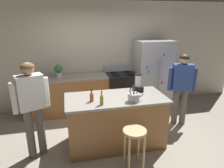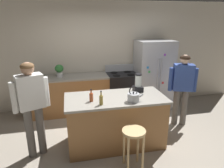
# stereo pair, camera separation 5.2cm
# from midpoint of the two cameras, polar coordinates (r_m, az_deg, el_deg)

# --- Properties ---
(ground_plane) EXTENTS (14.00, 14.00, 0.00)m
(ground_plane) POSITION_cam_midpoint_polar(r_m,az_deg,el_deg) (4.05, 1.31, -16.16)
(ground_plane) COLOR #9E9384
(back_wall) EXTENTS (8.00, 0.10, 2.70)m
(back_wall) POSITION_cam_midpoint_polar(r_m,az_deg,el_deg) (5.35, -3.46, 7.97)
(back_wall) COLOR beige
(back_wall) RESTS_ON ground_plane
(kitchen_island) EXTENTS (1.78, 0.86, 0.94)m
(kitchen_island) POSITION_cam_midpoint_polar(r_m,az_deg,el_deg) (3.81, 1.36, -10.26)
(kitchen_island) COLOR #9E6B3D
(kitchen_island) RESTS_ON ground_plane
(back_counter_run) EXTENTS (2.00, 0.64, 0.94)m
(back_counter_run) POSITION_cam_midpoint_polar(r_m,az_deg,el_deg) (5.14, -11.45, -2.98)
(back_counter_run) COLOR #9E6B3D
(back_counter_run) RESTS_ON ground_plane
(refrigerator) EXTENTS (0.90, 0.73, 1.76)m
(refrigerator) POSITION_cam_midpoint_polar(r_m,az_deg,el_deg) (5.40, 11.72, 2.59)
(refrigerator) COLOR #B7BABF
(refrigerator) RESTS_ON ground_plane
(stove_range) EXTENTS (0.76, 0.65, 1.12)m
(stove_range) POSITION_cam_midpoint_polar(r_m,az_deg,el_deg) (5.28, 3.06, -1.95)
(stove_range) COLOR black
(stove_range) RESTS_ON ground_plane
(person_by_island_left) EXTENTS (0.58, 0.36, 1.64)m
(person_by_island_left) POSITION_cam_midpoint_polar(r_m,az_deg,el_deg) (3.52, -21.22, -4.57)
(person_by_island_left) COLOR #66605B
(person_by_island_left) RESTS_ON ground_plane
(person_by_sink_right) EXTENTS (0.59, 0.33, 1.57)m
(person_by_sink_right) POSITION_cam_midpoint_polar(r_m,az_deg,el_deg) (4.57, 19.44, 0.04)
(person_by_sink_right) COLOR #66605B
(person_by_sink_right) RESTS_ON ground_plane
(bar_stool) EXTENTS (0.36, 0.36, 0.67)m
(bar_stool) POSITION_cam_midpoint_polar(r_m,az_deg,el_deg) (3.23, 6.55, -15.02)
(bar_stool) COLOR tan
(bar_stool) RESTS_ON ground_plane
(potted_plant) EXTENTS (0.20, 0.20, 0.30)m
(potted_plant) POSITION_cam_midpoint_polar(r_m,az_deg,el_deg) (4.95, -14.27, 3.84)
(potted_plant) COLOR silver
(potted_plant) RESTS_ON back_counter_run
(blender_appliance) EXTENTS (0.17, 0.17, 0.35)m
(blender_appliance) POSITION_cam_midpoint_polar(r_m,az_deg,el_deg) (3.88, 7.71, -0.04)
(blender_appliance) COLOR black
(blender_appliance) RESTS_ON kitchen_island
(bottle_vinegar) EXTENTS (0.06, 0.06, 0.24)m
(bottle_vinegar) POSITION_cam_midpoint_polar(r_m,az_deg,el_deg) (3.27, -2.61, -4.43)
(bottle_vinegar) COLOR olive
(bottle_vinegar) RESTS_ON kitchen_island
(bottle_cooking_sauce) EXTENTS (0.06, 0.06, 0.22)m
(bottle_cooking_sauce) POSITION_cam_midpoint_polar(r_m,az_deg,el_deg) (3.42, -5.39, -3.62)
(bottle_cooking_sauce) COLOR #B24C26
(bottle_cooking_sauce) RESTS_ON kitchen_island
(tea_kettle) EXTENTS (0.28, 0.20, 0.27)m
(tea_kettle) POSITION_cam_midpoint_polar(r_m,az_deg,el_deg) (3.42, 6.47, -3.64)
(tea_kettle) COLOR #B7BABF
(tea_kettle) RESTS_ON kitchen_island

